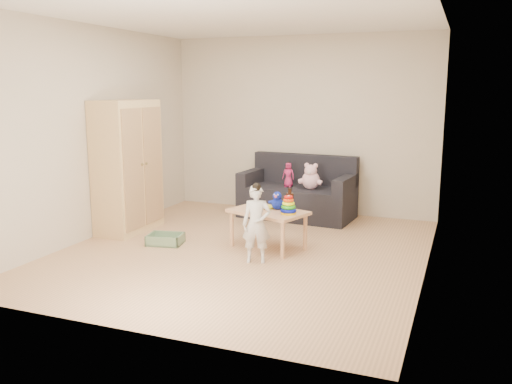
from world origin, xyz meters
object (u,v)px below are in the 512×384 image
at_px(sofa, 297,202).
at_px(toddler, 256,225).
at_px(play_table, 268,229).
at_px(wardrobe, 127,167).

relative_size(sofa, toddler, 1.94).
bearing_deg(play_table, wardrobe, 177.09).
relative_size(play_table, toddler, 1.05).
bearing_deg(wardrobe, play_table, -2.91).
relative_size(sofa, play_table, 1.85).
bearing_deg(sofa, toddler, -80.13).
distance_m(wardrobe, toddler, 2.17).
distance_m(play_table, toddler, 0.56).
distance_m(wardrobe, play_table, 2.07).
bearing_deg(play_table, sofa, 94.96).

